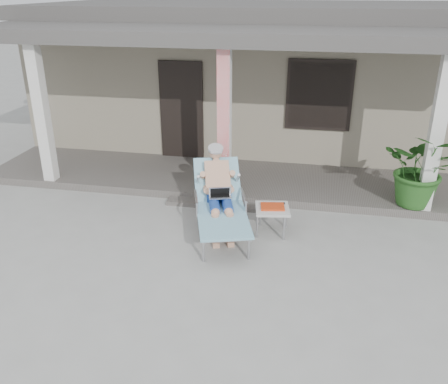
# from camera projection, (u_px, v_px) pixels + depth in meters

# --- Properties ---
(ground) EXTENTS (60.00, 60.00, 0.00)m
(ground) POSITION_uv_depth(u_px,v_px,m) (196.00, 260.00, 6.95)
(ground) COLOR #9E9E99
(ground) RESTS_ON ground
(house) EXTENTS (10.40, 5.40, 3.30)m
(house) POSITION_uv_depth(u_px,v_px,m) (257.00, 71.00, 12.12)
(house) COLOR gray
(house) RESTS_ON ground
(porch_deck) EXTENTS (10.00, 2.00, 0.15)m
(porch_deck) POSITION_uv_depth(u_px,v_px,m) (232.00, 179.00, 9.61)
(porch_deck) COLOR #605B56
(porch_deck) RESTS_ON ground
(porch_overhang) EXTENTS (10.00, 2.30, 2.85)m
(porch_overhang) POSITION_uv_depth(u_px,v_px,m) (233.00, 40.00, 8.48)
(porch_overhang) COLOR silver
(porch_overhang) RESTS_ON porch_deck
(porch_step) EXTENTS (2.00, 0.30, 0.07)m
(porch_step) POSITION_uv_depth(u_px,v_px,m) (221.00, 205.00, 8.59)
(porch_step) COLOR #605B56
(porch_step) RESTS_ON ground
(lounger) EXTENTS (1.29, 2.09, 1.31)m
(lounger) POSITION_uv_depth(u_px,v_px,m) (220.00, 183.00, 7.51)
(lounger) COLOR #B7B7BC
(lounger) RESTS_ON ground
(side_table) EXTENTS (0.61, 0.61, 0.48)m
(side_table) POSITION_uv_depth(u_px,v_px,m) (272.00, 210.00, 7.55)
(side_table) COLOR beige
(side_table) RESTS_ON ground
(potted_palm) EXTENTS (1.50, 1.41, 1.34)m
(potted_palm) POSITION_uv_depth(u_px,v_px,m) (422.00, 169.00, 8.06)
(potted_palm) COLOR #26591E
(potted_palm) RESTS_ON porch_deck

